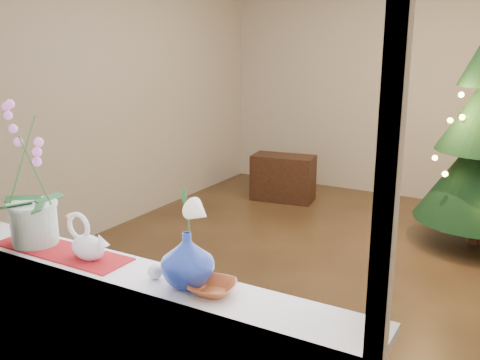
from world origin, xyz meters
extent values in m
plane|color=#332315|center=(0.00, 0.00, 0.00)|extent=(5.00, 5.00, 0.00)
cube|color=beige|center=(0.00, 2.50, 1.35)|extent=(4.50, 0.10, 2.70)
cube|color=beige|center=(0.00, -2.50, 1.35)|extent=(4.50, 0.10, 2.70)
cube|color=beige|center=(-2.25, 0.00, 1.35)|extent=(0.10, 5.00, 2.70)
cube|color=white|center=(0.00, -2.37, 0.90)|extent=(2.20, 0.26, 0.04)
cube|color=maroon|center=(-0.38, -2.37, 0.92)|extent=(0.70, 0.20, 0.01)
imported|color=navy|center=(0.31, -2.36, 1.04)|extent=(0.29, 0.29, 0.25)
sphere|color=silver|center=(0.17, -2.38, 0.95)|extent=(0.07, 0.07, 0.06)
imported|color=#994920|center=(0.43, -2.37, 0.94)|extent=(0.18, 0.18, 0.04)
cube|color=black|center=(-1.17, 1.63, 0.27)|extent=(0.76, 0.46, 0.54)
camera|label=1|loc=(1.44, -3.91, 1.84)|focal=40.00mm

